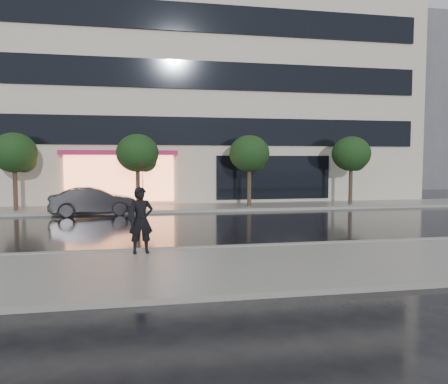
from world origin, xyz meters
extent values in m
plane|color=black|center=(0.00, 0.00, 0.00)|extent=(120.00, 120.00, 0.00)
cube|color=slate|center=(0.00, -3.25, 0.06)|extent=(60.00, 4.50, 0.12)
cube|color=slate|center=(0.00, 10.25, 0.06)|extent=(60.00, 3.50, 0.12)
cube|color=gray|center=(0.00, -1.00, 0.07)|extent=(60.00, 0.25, 0.14)
cube|color=gray|center=(0.00, 8.50, 0.07)|extent=(60.00, 0.25, 0.14)
cube|color=#BCB39F|center=(0.00, 18.00, 9.00)|extent=(30.00, 12.00, 18.00)
cube|color=black|center=(0.00, 11.94, 4.30)|extent=(28.00, 0.12, 1.60)
cube|color=black|center=(0.00, 11.94, 7.50)|extent=(28.00, 0.12, 1.60)
cube|color=black|center=(0.00, 11.94, 10.70)|extent=(28.00, 0.12, 1.60)
cube|color=#FF8C59|center=(-4.00, 11.92, 1.60)|extent=(6.00, 0.10, 2.60)
cube|color=#B61C56|center=(-4.00, 11.59, 3.05)|extent=(6.40, 0.70, 0.25)
cube|color=black|center=(5.00, 11.94, 1.60)|extent=(7.00, 0.10, 2.60)
cube|color=#4C4C54|center=(26.00, 28.00, 8.00)|extent=(12.00, 12.00, 16.00)
cylinder|color=#33261C|center=(-9.00, 10.00, 1.10)|extent=(0.22, 0.22, 2.20)
ellipsoid|color=black|center=(-9.00, 10.00, 3.00)|extent=(2.20, 2.20, 1.98)
sphere|color=black|center=(-8.60, 10.20, 2.60)|extent=(1.20, 1.20, 1.20)
cylinder|color=#33261C|center=(-3.00, 10.00, 1.10)|extent=(0.22, 0.22, 2.20)
ellipsoid|color=black|center=(-3.00, 10.00, 3.00)|extent=(2.20, 2.20, 1.98)
sphere|color=black|center=(-2.60, 10.20, 2.60)|extent=(1.20, 1.20, 1.20)
cylinder|color=#33261C|center=(3.00, 10.00, 1.10)|extent=(0.22, 0.22, 2.20)
ellipsoid|color=black|center=(3.00, 10.00, 3.00)|extent=(2.20, 2.20, 1.98)
sphere|color=black|center=(3.40, 10.20, 2.60)|extent=(1.20, 1.20, 1.20)
cylinder|color=#33261C|center=(9.00, 10.00, 1.10)|extent=(0.22, 0.22, 2.20)
ellipsoid|color=black|center=(9.00, 10.00, 3.00)|extent=(2.20, 2.20, 1.98)
sphere|color=black|center=(9.40, 10.20, 2.60)|extent=(1.20, 1.20, 1.20)
imported|color=black|center=(-5.07, 8.30, 0.67)|extent=(4.21, 1.96, 1.34)
imported|color=black|center=(-2.84, -1.50, 1.01)|extent=(0.70, 0.52, 1.77)
imported|color=#3E0B12|center=(-2.78, -1.49, 2.15)|extent=(1.08, 1.10, 0.87)
cylinder|color=black|center=(-2.78, -1.49, 1.66)|extent=(0.02, 0.02, 0.89)
cube|color=black|center=(-3.09, -1.60, 1.22)|extent=(0.17, 0.35, 0.38)
camera|label=1|loc=(-2.81, -13.23, 2.58)|focal=35.00mm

